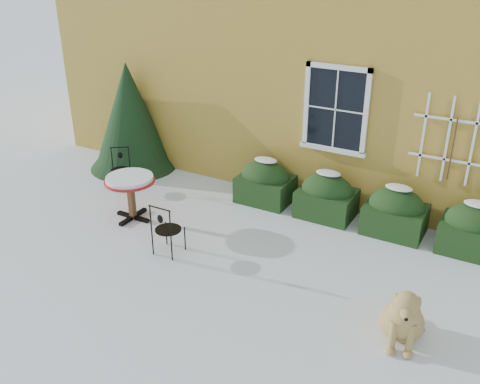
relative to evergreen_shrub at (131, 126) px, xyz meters
The scene contains 8 objects.
ground 4.73m from the evergreen_shrub, 35.20° to the right, with size 80.00×80.00×0.00m, color white.
house 6.17m from the evergreen_shrub, 48.91° to the left, with size 12.40×8.40×6.40m.
hedge_row 5.46m from the evergreen_shrub, ahead, with size 4.95×0.80×0.91m.
evergreen_shrub is the anchor object (origin of this frame).
bistro_table 2.63m from the evergreen_shrub, 50.79° to the right, with size 0.93×0.93×0.87m.
patio_chair_near 4.05m from the evergreen_shrub, 42.25° to the right, with size 0.44×0.44×0.93m.
patio_chair_far 1.27m from the evergreen_shrub, 63.04° to the right, with size 0.53×0.53×0.85m.
dog 7.57m from the evergreen_shrub, 23.16° to the right, with size 0.72×1.05×0.93m.
Camera 1 is at (4.05, -6.13, 4.78)m, focal length 40.00 mm.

